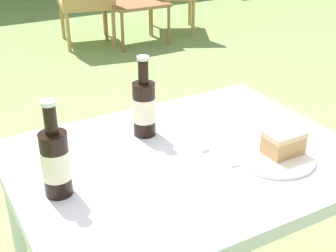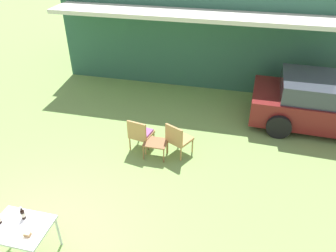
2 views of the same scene
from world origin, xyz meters
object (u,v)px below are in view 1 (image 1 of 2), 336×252
garden_side_table (137,7)px  cola_bottle_far (56,161)px  cola_bottle_near (144,107)px  cake_on_plate (279,150)px  patio_table (185,177)px

garden_side_table → cola_bottle_far: bearing=-118.7°
garden_side_table → cola_bottle_near: bearing=-115.3°
garden_side_table → cake_on_plate: 3.51m
cola_bottle_near → cola_bottle_far: (-0.32, -0.18, 0.00)m
garden_side_table → cola_bottle_near: 3.34m
patio_table → cola_bottle_near: size_ratio=3.84×
cake_on_plate → cola_bottle_far: (-0.58, 0.13, 0.07)m
cake_on_plate → garden_side_table: bearing=70.7°
cake_on_plate → cola_bottle_near: 0.40m
patio_table → cola_bottle_far: size_ratio=3.84×
garden_side_table → patio_table: (-1.37, -3.17, 0.28)m
cola_bottle_near → cola_bottle_far: 0.36m
cake_on_plate → patio_table: bearing=149.4°
cola_bottle_near → cola_bottle_far: same height
cake_on_plate → cola_bottle_near: size_ratio=0.91×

